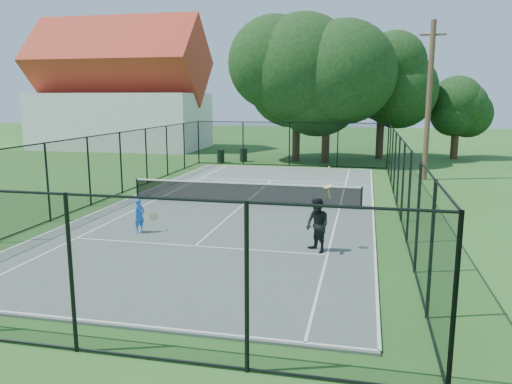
% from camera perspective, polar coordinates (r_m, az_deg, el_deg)
% --- Properties ---
extents(ground, '(120.00, 120.00, 0.00)m').
position_cam_1_polar(ground, '(21.72, -1.39, -1.54)').
color(ground, '#29551D').
extents(tennis_court, '(11.00, 24.00, 0.06)m').
position_cam_1_polar(tennis_court, '(21.72, -1.39, -1.46)').
color(tennis_court, '#52605B').
rests_on(tennis_court, ground).
extents(tennis_net, '(10.08, 0.08, 0.95)m').
position_cam_1_polar(tennis_net, '(21.61, -1.40, -0.04)').
color(tennis_net, black).
rests_on(tennis_net, tennis_court).
extents(fence, '(13.10, 26.10, 3.00)m').
position_cam_1_polar(fence, '(21.45, -1.41, 2.38)').
color(fence, black).
rests_on(fence, ground).
extents(tree_near_left, '(7.90, 7.90, 10.30)m').
position_cam_1_polar(tree_near_left, '(37.04, 4.72, 13.38)').
color(tree_near_left, '#332114').
rests_on(tree_near_left, ground).
extents(tree_near_mid, '(7.21, 7.21, 9.43)m').
position_cam_1_polar(tree_near_mid, '(36.03, 8.14, 12.54)').
color(tree_near_mid, '#332114').
rests_on(tree_near_mid, ground).
extents(tree_near_right, '(6.36, 6.36, 8.78)m').
position_cam_1_polar(tree_near_right, '(39.26, 14.23, 11.83)').
color(tree_near_right, '#332114').
rests_on(tree_near_right, ground).
extents(tree_far_right, '(4.45, 4.45, 5.88)m').
position_cam_1_polar(tree_far_right, '(40.95, 21.98, 8.61)').
color(tree_far_right, '#332114').
rests_on(tree_far_right, ground).
extents(building, '(15.30, 8.15, 11.87)m').
position_cam_1_polar(building, '(47.99, -15.23, 10.75)').
color(building, silver).
rests_on(building, ground).
extents(trash_bin_left, '(0.58, 0.58, 0.92)m').
position_cam_1_polar(trash_bin_left, '(36.17, -4.06, 4.13)').
color(trash_bin_left, black).
rests_on(trash_bin_left, ground).
extents(trash_bin_right, '(0.58, 0.58, 0.98)m').
position_cam_1_polar(trash_bin_right, '(36.50, -1.45, 4.26)').
color(trash_bin_right, black).
rests_on(trash_bin_right, ground).
extents(utility_pole, '(1.40, 0.30, 8.77)m').
position_cam_1_polar(utility_pole, '(29.79, 19.15, 9.83)').
color(utility_pole, '#4C3823').
rests_on(utility_pole, ground).
extents(player_blue, '(0.79, 0.50, 1.18)m').
position_cam_1_polar(player_blue, '(17.52, -13.15, -2.65)').
color(player_blue, blue).
rests_on(player_blue, tennis_court).
extents(player_black, '(0.99, 1.02, 2.53)m').
position_cam_1_polar(player_black, '(15.00, 7.03, -3.79)').
color(player_black, black).
rests_on(player_black, tennis_court).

